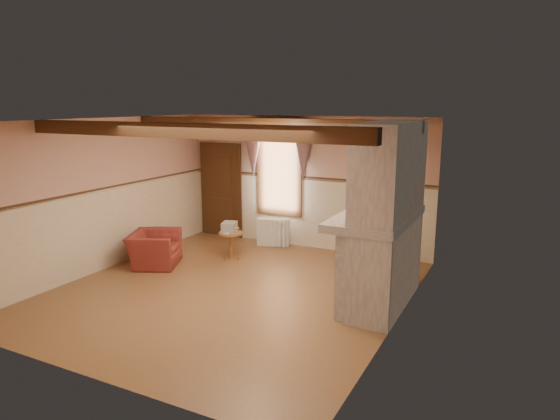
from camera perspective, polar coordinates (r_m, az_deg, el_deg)
The scene contains 26 objects.
floor at distance 8.45m, azimuth -5.61°, elevation -9.17°, with size 5.50×6.00×0.01m, color brown.
ceiling at distance 7.88m, azimuth -6.04°, elevation 10.17°, with size 5.50×6.00×0.01m, color silver.
wall_back at distance 10.65m, azimuth 2.89°, elevation 3.16°, with size 5.50×0.02×2.80m, color tan.
wall_front at distance 5.83m, azimuth -21.92°, elevation -5.33°, with size 5.50×0.02×2.80m, color tan.
wall_left at distance 9.78m, azimuth -19.54°, elevation 1.66°, with size 0.02×6.00×2.80m, color tan.
wall_right at distance 6.99m, azimuth 13.57°, elevation -1.96°, with size 0.02×6.00×2.80m, color tan.
wainscot at distance 8.21m, azimuth -5.72°, elevation -4.28°, with size 5.50×6.00×1.50m, color beige, non-canonical shape.
chair_rail at distance 8.03m, azimuth -5.83°, elevation 0.86°, with size 5.50×6.00×0.08m, color black, non-canonical shape.
firebox at distance 8.01m, azimuth 8.98°, elevation -7.05°, with size 0.20×0.95×0.90m, color black.
armchair at distance 9.89m, azimuth -14.17°, elevation -4.32°, with size 0.99×0.86×0.64m, color maroon.
side_table at distance 10.02m, azimuth -5.64°, elevation -4.07°, with size 0.48×0.48×0.55m, color brown.
book_stack at distance 9.94m, azimuth -5.81°, elevation -1.95°, with size 0.26×0.32×0.20m, color #B7AD8C.
radiator at distance 10.88m, azimuth -0.78°, elevation -2.56°, with size 0.70×0.18×0.60m, color silver.
bowl at distance 7.45m, azimuth 10.47°, elevation -0.47°, with size 0.34×0.34×0.08m, color brown.
mantel_clock at distance 8.15m, azimuth 11.99°, elevation 0.96°, with size 0.14×0.24×0.20m, color black.
oil_lamp at distance 7.89m, azimuth 11.52°, elevation 0.93°, with size 0.11×0.11×0.28m, color gold.
candle_red at distance 6.96m, azimuth 9.29°, elevation -0.99°, with size 0.06×0.06×0.16m, color #A82114.
jar_yellow at distance 7.25m, azimuth 10.02°, elevation -0.64°, with size 0.06×0.06×0.12m, color gold.
fireplace at distance 7.64m, azimuth 12.25°, elevation -0.71°, with size 0.85×2.00×2.80m, color gray.
mantel at distance 7.69m, azimuth 10.94°, elevation -0.87°, with size 1.05×2.05×0.12m, color gray.
overmantel_mirror at distance 7.63m, azimuth 9.79°, elevation 3.74°, with size 0.06×1.44×1.04m, color silver.
door at distance 11.66m, azimuth -6.73°, elevation 2.13°, with size 1.10×0.10×2.10m, color black.
window at distance 10.84m, azimuth -0.07°, elevation 4.67°, with size 1.06×0.08×2.02m, color white.
window_drapes at distance 10.70m, azimuth -0.29°, elevation 7.80°, with size 1.30×0.14×1.40m, color gray.
ceiling_beam_front at distance 6.90m, azimuth -11.47°, elevation 8.90°, with size 5.50×0.18×0.20m, color black.
ceiling_beam_back at distance 8.91m, azimuth -1.79°, elevation 9.81°, with size 5.50×0.18×0.20m, color black.
Camera 1 is at (4.26, -6.62, 3.07)m, focal length 32.00 mm.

